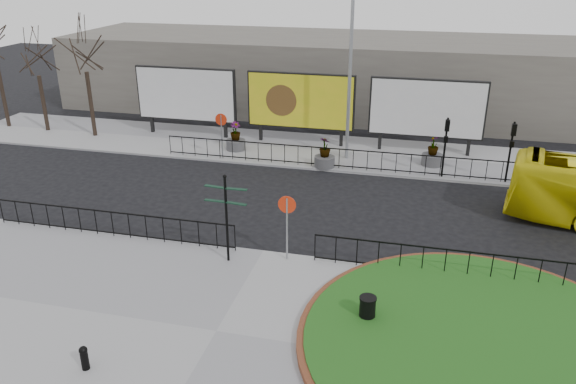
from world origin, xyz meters
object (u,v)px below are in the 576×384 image
(fingerpost_sign, at_px, (226,210))
(planter_a, at_px, (236,140))
(billboard_mid, at_px, (301,101))
(planter_c, at_px, (432,155))
(bollard, at_px, (84,357))
(litter_bin, at_px, (367,309))
(planter_b, at_px, (325,156))
(lamp_post, at_px, (350,71))

(fingerpost_sign, xyz_separation_m, planter_a, (-3.75, 11.94, -1.44))
(billboard_mid, height_order, planter_c, billboard_mid)
(planter_a, height_order, planter_c, planter_a)
(fingerpost_sign, bearing_deg, planter_c, 66.16)
(billboard_mid, distance_m, bollard, 20.47)
(litter_bin, relative_size, planter_c, 0.55)
(billboard_mid, relative_size, planter_b, 3.92)
(litter_bin, relative_size, planter_b, 0.54)
(billboard_mid, height_order, planter_b, billboard_mid)
(fingerpost_sign, height_order, planter_b, fingerpost_sign)
(bollard, distance_m, planter_b, 17.09)
(fingerpost_sign, relative_size, planter_a, 2.07)
(fingerpost_sign, height_order, planter_c, fingerpost_sign)
(planter_b, bearing_deg, billboard_mid, 120.35)
(fingerpost_sign, distance_m, planter_a, 12.60)
(billboard_mid, height_order, lamp_post, lamp_post)
(lamp_post, bearing_deg, planter_b, -119.80)
(lamp_post, xyz_separation_m, litter_bin, (2.72, -14.50, -4.27))
(billboard_mid, xyz_separation_m, planter_b, (2.09, -3.57, -1.92))
(bollard, height_order, planter_c, planter_c)
(billboard_mid, bearing_deg, planter_c, -14.73)
(litter_bin, height_order, planter_c, planter_c)
(billboard_mid, xyz_separation_m, lamp_post, (3.01, -1.97, 2.23))
(lamp_post, distance_m, bollard, 19.34)
(litter_bin, xyz_separation_m, planter_b, (-3.63, 12.90, 0.13))
(lamp_post, height_order, planter_c, lamp_post)
(fingerpost_sign, distance_m, litter_bin, 6.03)
(litter_bin, distance_m, planter_b, 13.40)
(planter_c, bearing_deg, billboard_mid, 165.27)
(litter_bin, bearing_deg, planter_c, 83.02)
(billboard_mid, distance_m, lamp_post, 4.23)
(litter_bin, relative_size, planter_a, 0.53)
(billboard_mid, relative_size, planter_c, 3.98)
(billboard_mid, relative_size, litter_bin, 7.24)
(billboard_mid, relative_size, fingerpost_sign, 1.87)
(litter_bin, bearing_deg, billboard_mid, 109.17)
(litter_bin, height_order, planter_a, planter_a)
(planter_b, bearing_deg, planter_c, 16.48)
(planter_a, bearing_deg, lamp_post, 0.51)
(lamp_post, height_order, bollard, lamp_post)
(bollard, height_order, planter_b, planter_b)
(litter_bin, height_order, planter_b, planter_b)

